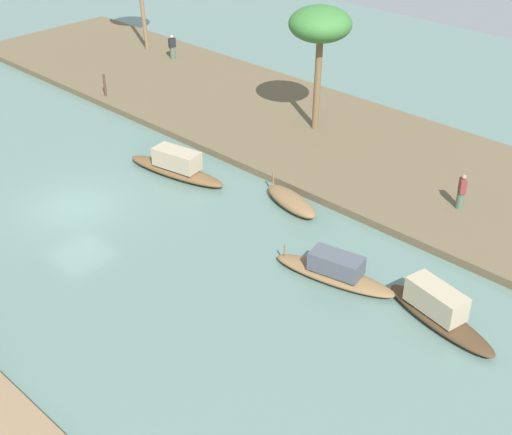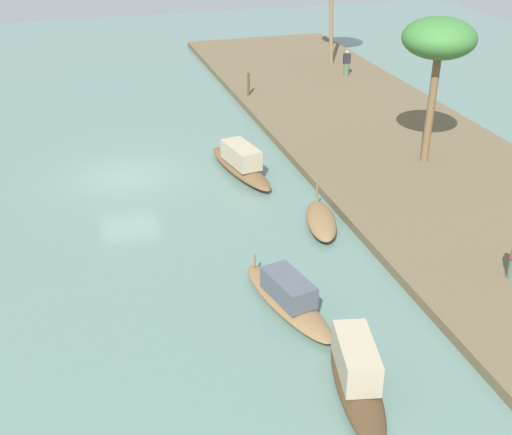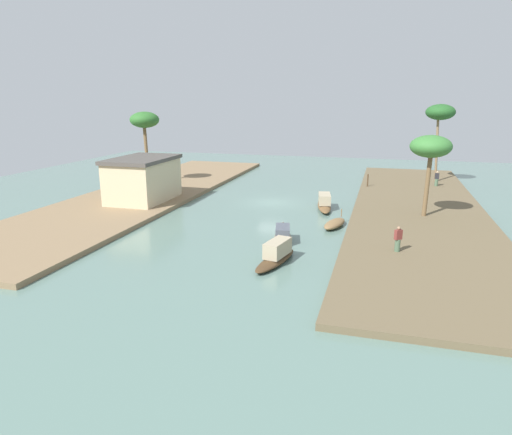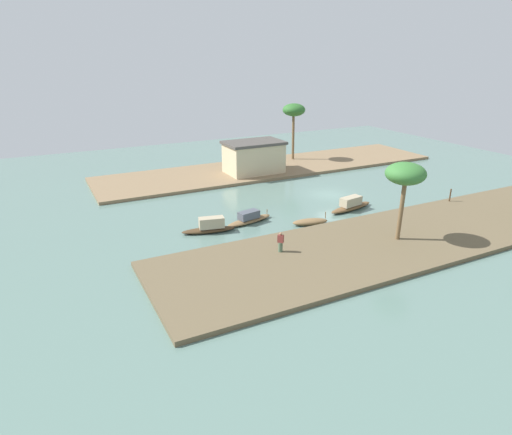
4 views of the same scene
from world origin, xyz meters
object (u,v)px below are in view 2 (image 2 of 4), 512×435
(sampan_upstream_small, at_px, (241,163))
(sampan_open_hull, at_px, (321,221))
(sampan_with_red_awning, at_px, (288,297))
(mooring_post, at_px, (248,84))
(palm_tree_left_near, at_px, (439,40))
(sampan_downstream_large, at_px, (357,372))
(person_on_near_bank, at_px, (346,64))

(sampan_upstream_small, xyz_separation_m, sampan_open_hull, (-5.69, -1.52, -0.22))
(sampan_with_red_awning, bearing_deg, mooring_post, -24.63)
(sampan_open_hull, bearing_deg, palm_tree_left_near, -44.20)
(sampan_upstream_small, relative_size, palm_tree_left_near, 0.87)
(sampan_open_hull, relative_size, sampan_downstream_large, 0.72)
(person_on_near_bank, distance_m, palm_tree_left_near, 14.58)
(mooring_post, bearing_deg, sampan_with_red_awning, 167.21)
(sampan_open_hull, xyz_separation_m, sampan_with_red_awning, (-4.60, 2.90, 0.13))
(person_on_near_bank, height_order, palm_tree_left_near, palm_tree_left_near)
(sampan_downstream_large, bearing_deg, sampan_upstream_small, 8.53)
(mooring_post, xyz_separation_m, palm_tree_left_near, (-11.49, -4.85, 4.64))
(sampan_open_hull, distance_m, person_on_near_bank, 19.68)
(sampan_open_hull, height_order, mooring_post, mooring_post)
(sampan_upstream_small, relative_size, sampan_downstream_large, 1.17)
(sampan_downstream_large, distance_m, sampan_with_red_awning, 3.98)
(sampan_open_hull, xyz_separation_m, person_on_near_bank, (17.69, -8.60, 0.76))
(sampan_with_red_awning, bearing_deg, palm_tree_left_near, -59.34)
(sampan_downstream_large, height_order, palm_tree_left_near, palm_tree_left_near)
(sampan_open_hull, xyz_separation_m, palm_tree_left_near, (4.02, -6.51, 5.36))
(mooring_post, bearing_deg, sampan_downstream_large, 170.42)
(sampan_upstream_small, xyz_separation_m, sampan_with_red_awning, (-10.30, 1.38, -0.09))
(sampan_with_red_awning, xyz_separation_m, person_on_near_bank, (22.30, -11.49, 0.63))
(mooring_post, distance_m, palm_tree_left_near, 13.30)
(sampan_open_hull, distance_m, palm_tree_left_near, 9.34)
(person_on_near_bank, bearing_deg, sampan_open_hull, -108.14)
(sampan_downstream_large, relative_size, palm_tree_left_near, 0.75)
(person_on_near_bank, distance_m, mooring_post, 7.27)
(person_on_near_bank, bearing_deg, palm_tree_left_near, -90.89)
(palm_tree_left_near, bearing_deg, person_on_near_bank, -8.66)
(sampan_upstream_small, distance_m, sampan_with_red_awning, 10.39)
(palm_tree_left_near, bearing_deg, sampan_open_hull, 121.67)
(mooring_post, bearing_deg, sampan_upstream_small, 162.01)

